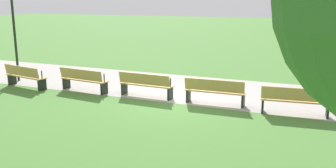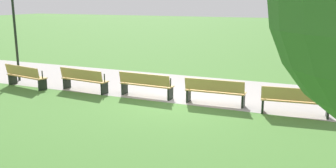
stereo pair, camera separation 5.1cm
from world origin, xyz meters
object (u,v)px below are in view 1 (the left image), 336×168
Objects in this scene: bench_4 at (83,79)px; bench_6 at (215,91)px; bench_5 at (146,84)px; bench_7 at (295,100)px; bench_3 at (25,76)px; lamp_post at (13,11)px.

bench_4 is 1.01× the size of bench_6.
bench_7 is at bearing 0.01° from bench_5.
bench_7 is at bearing 12.05° from bench_3.
bench_5 is at bearing -3.42° from lamp_post.
lamp_post reaches higher than bench_3.
bench_3 and bench_5 have the same top height.
bench_7 is at bearing -6.02° from bench_6.
bench_4 is at bearing 18.06° from bench_3.
bench_4 and bench_6 have the same top height.
bench_5 is at bearing 171.97° from bench_7.
lamp_post is at bearing 177.63° from bench_4.
bench_4 is 2.54m from bench_5.
bench_4 is at bearing 173.97° from bench_7.
bench_4 is at bearing 179.99° from bench_6.
bench_4 is at bearing -8.40° from lamp_post.
bench_4 is 7.61m from bench_7.
lamp_post reaches higher than bench_5.
bench_7 is at bearing 6.03° from bench_4.
lamp_post is at bearing 153.60° from bench_3.
bench_6 is (7.59, 0.53, 0.00)m from bench_3.
bench_6 is at bearing -2.44° from lamp_post.
bench_3 is at bearing -36.45° from lamp_post.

